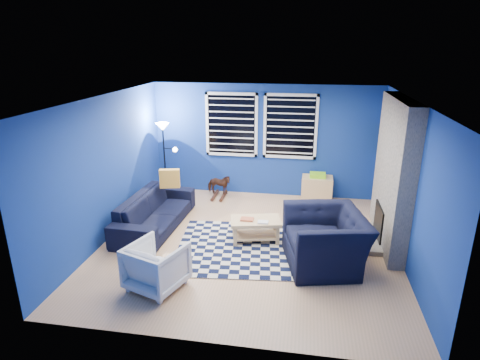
# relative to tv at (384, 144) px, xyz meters

# --- Properties ---
(floor) EXTENTS (5.00, 5.00, 0.00)m
(floor) POSITION_rel_tv_xyz_m (-2.45, -2.00, -1.40)
(floor) COLOR tan
(floor) RESTS_ON ground
(ceiling) EXTENTS (5.00, 5.00, 0.00)m
(ceiling) POSITION_rel_tv_xyz_m (-2.45, -2.00, 1.10)
(ceiling) COLOR white
(ceiling) RESTS_ON wall_back
(wall_back) EXTENTS (5.00, 0.00, 5.00)m
(wall_back) POSITION_rel_tv_xyz_m (-2.45, 0.50, -0.15)
(wall_back) COLOR navy
(wall_back) RESTS_ON floor
(wall_left) EXTENTS (0.00, 5.00, 5.00)m
(wall_left) POSITION_rel_tv_xyz_m (-4.95, -2.00, -0.15)
(wall_left) COLOR navy
(wall_left) RESTS_ON floor
(wall_right) EXTENTS (0.00, 5.00, 5.00)m
(wall_right) POSITION_rel_tv_xyz_m (0.05, -2.00, -0.15)
(wall_right) COLOR navy
(wall_right) RESTS_ON floor
(fireplace) EXTENTS (0.65, 2.00, 2.50)m
(fireplace) POSITION_rel_tv_xyz_m (-0.09, -1.50, -0.20)
(fireplace) COLOR gray
(fireplace) RESTS_ON floor
(window_left) EXTENTS (1.17, 0.06, 1.42)m
(window_left) POSITION_rel_tv_xyz_m (-3.20, 0.46, 0.20)
(window_left) COLOR black
(window_left) RESTS_ON wall_back
(window_right) EXTENTS (1.17, 0.06, 1.42)m
(window_right) POSITION_rel_tv_xyz_m (-1.90, 0.46, 0.20)
(window_right) COLOR black
(window_right) RESTS_ON wall_back
(tv) EXTENTS (0.07, 1.00, 0.58)m
(tv) POSITION_rel_tv_xyz_m (0.00, 0.00, 0.00)
(tv) COLOR black
(tv) RESTS_ON wall_right
(rug) EXTENTS (2.69, 2.24, 0.02)m
(rug) POSITION_rel_tv_xyz_m (-2.37, -2.14, -1.39)
(rug) COLOR black
(rug) RESTS_ON floor
(sofa) EXTENTS (2.22, 0.95, 0.64)m
(sofa) POSITION_rel_tv_xyz_m (-4.28, -1.62, -1.08)
(sofa) COLOR black
(sofa) RESTS_ON floor
(armchair_big) EXTENTS (1.53, 1.40, 0.85)m
(armchair_big) POSITION_rel_tv_xyz_m (-1.17, -2.47, -0.98)
(armchair_big) COLOR black
(armchair_big) RESTS_ON floor
(armchair_bent) EXTENTS (0.93, 0.94, 0.67)m
(armchair_bent) POSITION_rel_tv_xyz_m (-3.54, -3.51, -1.06)
(armchair_bent) COLOR gray
(armchair_bent) RESTS_ON floor
(rocking_horse) EXTENTS (0.28, 0.56, 0.46)m
(rocking_horse) POSITION_rel_tv_xyz_m (-3.43, 0.11, -1.10)
(rocking_horse) COLOR #472417
(rocking_horse) RESTS_ON floor
(coffee_table) EXTENTS (0.95, 0.67, 0.43)m
(coffee_table) POSITION_rel_tv_xyz_m (-2.34, -1.88, -1.10)
(coffee_table) COLOR tan
(coffee_table) RESTS_ON rug
(cabinet) EXTENTS (0.67, 0.46, 0.64)m
(cabinet) POSITION_rel_tv_xyz_m (-1.25, 0.25, -1.12)
(cabinet) COLOR tan
(cabinet) RESTS_ON floor
(floor_lamp) EXTENTS (0.46, 0.28, 1.70)m
(floor_lamp) POSITION_rel_tv_xyz_m (-4.58, -0.10, -0.01)
(floor_lamp) COLOR black
(floor_lamp) RESTS_ON floor
(throw_pillow) EXTENTS (0.40, 0.20, 0.37)m
(throw_pillow) POSITION_rel_tv_xyz_m (-4.13, -1.14, -0.58)
(throw_pillow) COLOR gold
(throw_pillow) RESTS_ON sofa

